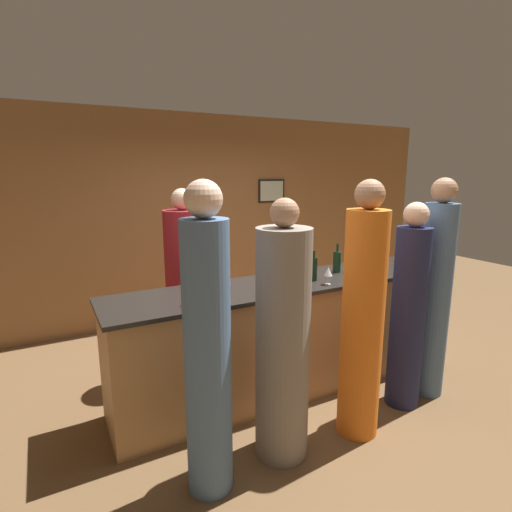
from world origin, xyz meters
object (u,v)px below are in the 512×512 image
object	(u,v)px
guest_2	(207,351)
guest_3	(363,320)
guest_1	(283,342)
wine_bottle_0	(213,272)
bartender	(185,290)
guest_0	(434,295)
guest_4	(408,313)
wine_bottle_1	(313,269)
wine_bottle_2	(337,261)

from	to	relation	value
guest_2	guest_3	distance (m)	1.25
guest_1	wine_bottle_0	size ratio (longest dim) A/B	6.05
bartender	guest_3	world-z (taller)	guest_3
guest_0	guest_2	size ratio (longest dim) A/B	1.00
wine_bottle_0	guest_4	bearing A→B (deg)	-34.39
guest_4	wine_bottle_1	size ratio (longest dim) A/B	6.39
bartender	guest_3	distance (m)	1.81
bartender	guest_2	size ratio (longest dim) A/B	0.94
guest_4	wine_bottle_2	world-z (taller)	guest_4
wine_bottle_2	guest_0	bearing A→B (deg)	-57.50
wine_bottle_0	guest_3	bearing A→B (deg)	-54.03
guest_4	wine_bottle_0	distance (m)	1.72
bartender	wine_bottle_0	distance (m)	0.61
guest_0	guest_3	distance (m)	0.98
guest_2	wine_bottle_0	size ratio (longest dim) A/B	6.45
guest_2	wine_bottle_0	xyz separation A→B (m)	(0.48, 1.05, 0.21)
guest_3	guest_0	bearing A→B (deg)	7.78
guest_3	wine_bottle_1	bearing A→B (deg)	83.14
guest_2	wine_bottle_0	world-z (taller)	guest_2
guest_3	wine_bottle_2	xyz separation A→B (m)	(0.49, 0.90, 0.22)
guest_2	guest_3	bearing A→B (deg)	-0.64
guest_3	wine_bottle_0	xyz separation A→B (m)	(-0.77, 1.06, 0.23)
bartender	wine_bottle_1	size ratio (longest dim) A/B	6.69
guest_3	guest_4	bearing A→B (deg)	9.79
guest_3	wine_bottle_0	distance (m)	1.34
guest_0	guest_4	xyz separation A→B (m)	(-0.35, -0.03, -0.10)
wine_bottle_1	guest_0	bearing A→B (deg)	-35.09
guest_1	guest_2	distance (m)	0.59
guest_1	wine_bottle_1	distance (m)	1.06
guest_2	guest_4	bearing A→B (deg)	2.87
guest_0	guest_3	world-z (taller)	guest_0
guest_3	wine_bottle_2	distance (m)	1.05
guest_0	wine_bottle_0	world-z (taller)	guest_0
guest_0	guest_3	xyz separation A→B (m)	(-0.98, -0.13, -0.02)
guest_3	guest_4	size ratio (longest dim) A/B	1.11
bartender	guest_0	world-z (taller)	guest_0
wine_bottle_1	bartender	bearing A→B (deg)	139.16
wine_bottle_1	guest_1	bearing A→B (deg)	-137.98
bartender	wine_bottle_0	world-z (taller)	bartender
bartender	guest_3	xyz separation A→B (m)	(0.87, -1.58, 0.07)
guest_3	wine_bottle_1	size ratio (longest dim) A/B	7.06
guest_0	guest_2	distance (m)	2.23
wine_bottle_2	wine_bottle_0	bearing A→B (deg)	172.62
guest_3	guest_2	bearing A→B (deg)	179.36
guest_1	wine_bottle_1	bearing A→B (deg)	42.02
guest_1	wine_bottle_1	world-z (taller)	guest_1
guest_4	wine_bottle_2	distance (m)	0.86
guest_0	guest_1	xyz separation A→B (m)	(-1.64, -0.06, -0.09)
guest_0	wine_bottle_0	distance (m)	1.99
wine_bottle_0	bartender	bearing A→B (deg)	100.37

